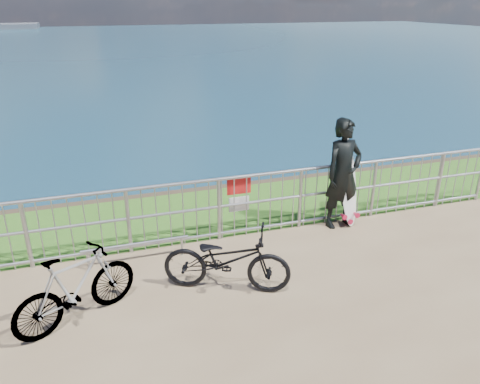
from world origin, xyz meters
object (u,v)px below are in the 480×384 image
object	(u,v)px
surfer	(343,174)
surfboard	(348,185)
bicycle_near	(227,260)
bicycle_far	(76,287)

from	to	relation	value
surfer	surfboard	world-z (taller)	surfer
surfer	surfboard	xyz separation A→B (m)	(0.12, -0.01, -0.22)
surfboard	bicycle_near	distance (m)	2.98
surfer	bicycle_far	distance (m)	4.79
surfer	surfboard	bearing A→B (deg)	-14.92
surfer	bicycle_far	size ratio (longest dim) A/B	1.20
surfboard	bicycle_far	world-z (taller)	surfboard
bicycle_far	surfboard	bearing A→B (deg)	-100.51
bicycle_near	bicycle_far	world-z (taller)	bicycle_far
bicycle_near	surfer	bearing A→B (deg)	-37.67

